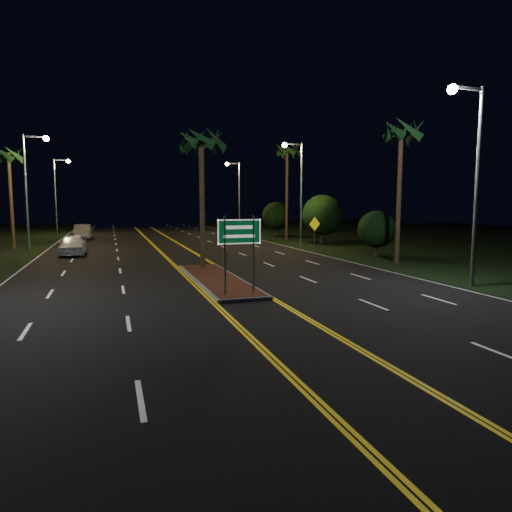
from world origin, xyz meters
name	(u,v)px	position (x,y,z in m)	size (l,w,h in m)	color
ground	(261,313)	(0.00, 0.00, 0.00)	(120.00, 120.00, 0.00)	black
grass_right	(453,239)	(30.00, 25.00, 0.00)	(40.00, 110.00, 0.01)	black
median_island	(217,279)	(0.00, 7.00, 0.08)	(2.25, 10.25, 0.17)	gray
highway_sign	(239,239)	(0.00, 2.80, 2.40)	(1.80, 0.08, 3.20)	gray
streetlight_left_mid	(31,179)	(-10.61, 24.00, 5.66)	(1.91, 0.44, 9.00)	gray
streetlight_left_far	(59,188)	(-10.61, 44.00, 5.66)	(1.91, 0.44, 9.00)	gray
streetlight_right_near	(471,163)	(10.61, 2.00, 5.66)	(1.91, 0.44, 9.00)	gray
streetlight_right_mid	(297,182)	(10.61, 22.00, 5.66)	(1.91, 0.44, 9.00)	gray
streetlight_right_far	(236,189)	(10.61, 42.00, 5.66)	(1.91, 0.44, 9.00)	gray
palm_median	(201,140)	(0.00, 10.50, 7.28)	(2.40, 2.40, 8.30)	#382819
palm_left_far	(8,156)	(-12.80, 28.00, 7.75)	(2.40, 2.40, 8.80)	#382819
palm_right_near	(401,132)	(12.50, 10.00, 8.21)	(2.40, 2.40, 9.30)	#382819
palm_right_far	(287,152)	(12.80, 30.00, 9.14)	(2.40, 2.40, 10.30)	#382819
shrub_near	(377,229)	(13.50, 14.00, 1.95)	(2.70, 2.70, 3.30)	#382819
shrub_mid	(322,215)	(14.00, 24.00, 2.73)	(3.78, 3.78, 4.62)	#382819
shrub_far	(276,216)	(13.80, 36.00, 2.34)	(3.24, 3.24, 3.96)	#382819
car_near	(72,243)	(-7.69, 21.44, 0.89)	(2.28, 5.33, 1.78)	white
car_far	(82,231)	(-7.81, 37.23, 0.90)	(2.32, 5.40, 1.80)	silver
warning_sign	(315,228)	(10.99, 19.19, 1.78)	(1.09, 0.36, 2.71)	gray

